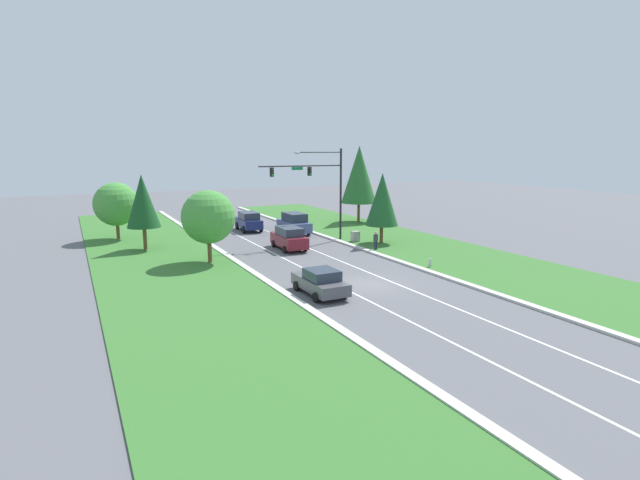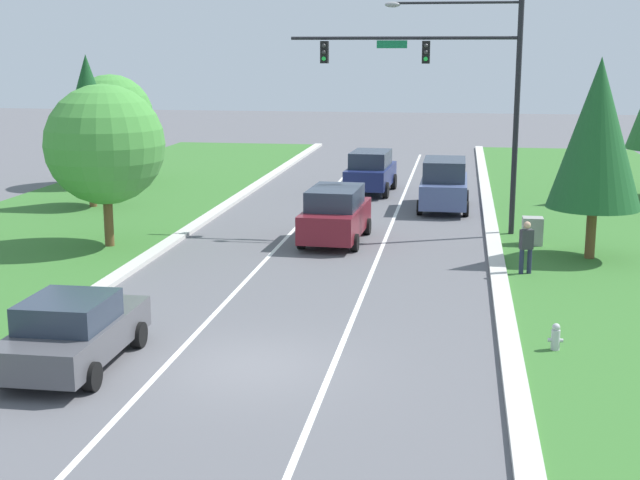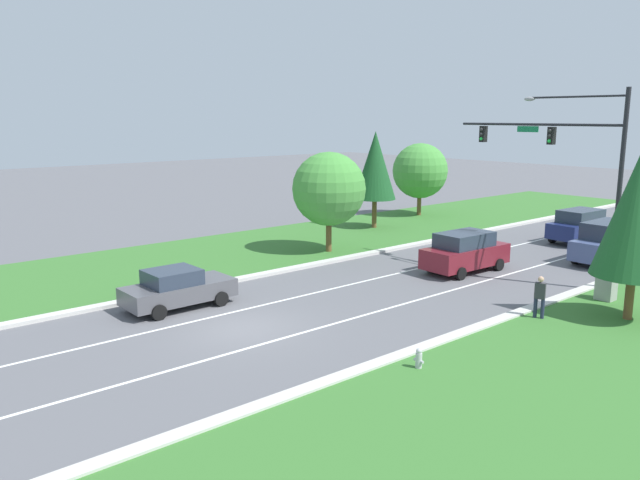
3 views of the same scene
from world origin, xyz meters
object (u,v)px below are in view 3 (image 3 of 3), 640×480
at_px(pedestrian, 540,296).
at_px(conifer_mid_left_tree, 375,166).
at_px(fire_hydrant, 419,360).
at_px(conifer_far_right_tree, 638,212).
at_px(burgundy_suv, 465,252).
at_px(slate_blue_suv, 608,242).
at_px(utility_cabinet, 606,289).
at_px(oak_near_left_tree, 420,171).
at_px(traffic_signal_mast, 571,156).
at_px(oak_far_left_tree, 329,189).
at_px(graphite_sedan, 177,288).
at_px(navy_suv, 580,225).

relative_size(pedestrian, conifer_mid_left_tree, 0.26).
bearing_deg(fire_hydrant, conifer_far_right_tree, 78.08).
distance_m(burgundy_suv, slate_blue_suv, 8.10).
xyz_separation_m(utility_cabinet, oak_near_left_tree, (-19.83, 11.38, 2.94)).
bearing_deg(slate_blue_suv, traffic_signal_mast, -86.43).
xyz_separation_m(traffic_signal_mast, utility_cabinet, (2.90, -1.77, -5.26)).
height_order(fire_hydrant, conifer_far_right_tree, conifer_far_right_tree).
relative_size(burgundy_suv, fire_hydrant, 6.78).
xyz_separation_m(oak_near_left_tree, oak_far_left_tree, (5.35, -13.88, 0.13)).
distance_m(utility_cabinet, oak_far_left_tree, 15.01).
bearing_deg(utility_cabinet, oak_near_left_tree, 150.16).
bearing_deg(oak_far_left_tree, graphite_sedan, -71.52).
bearing_deg(conifer_far_right_tree, oak_far_left_tree, -177.57).
relative_size(slate_blue_suv, pedestrian, 2.89).
bearing_deg(utility_cabinet, conifer_mid_left_tree, 165.00).
xyz_separation_m(burgundy_suv, navy_suv, (0.12, 11.20, 0.05)).
bearing_deg(pedestrian, burgundy_suv, -53.35).
bearing_deg(oak_far_left_tree, traffic_signal_mast, 20.28).
distance_m(oak_near_left_tree, conifer_far_right_tree, 25.26).
height_order(slate_blue_suv, utility_cabinet, slate_blue_suv).
bearing_deg(navy_suv, traffic_signal_mast, -63.98).
distance_m(graphite_sedan, navy_suv, 25.09).
height_order(navy_suv, fire_hydrant, navy_suv).
relative_size(graphite_sedan, slate_blue_suv, 0.90).
bearing_deg(conifer_far_right_tree, traffic_signal_mast, 142.02).
distance_m(pedestrian, fire_hydrant, 7.09).
bearing_deg(fire_hydrant, utility_cabinet, 88.48).
bearing_deg(conifer_mid_left_tree, traffic_signal_mast, -11.46).
distance_m(fire_hydrant, oak_far_left_tree, 17.01).
bearing_deg(burgundy_suv, oak_far_left_tree, -161.16).
xyz_separation_m(slate_blue_suv, conifer_mid_left_tree, (-15.00, -2.08, 3.18)).
relative_size(utility_cabinet, oak_far_left_tree, 0.18).
distance_m(pedestrian, conifer_mid_left_tree, 20.20).
height_order(pedestrian, conifer_mid_left_tree, conifer_mid_left_tree).
bearing_deg(traffic_signal_mast, pedestrian, -68.44).
distance_m(graphite_sedan, pedestrian, 13.97).
relative_size(graphite_sedan, pedestrian, 2.60).
xyz_separation_m(utility_cabinet, conifer_far_right_tree, (1.71, -1.82, 3.60)).
distance_m(burgundy_suv, oak_near_left_tree, 17.57).
xyz_separation_m(burgundy_suv, slate_blue_suv, (3.68, 7.22, 0.09)).
xyz_separation_m(navy_suv, pedestrian, (6.26, -15.21, -0.11)).
height_order(navy_suv, oak_far_left_tree, oak_far_left_tree).
xyz_separation_m(navy_suv, oak_near_left_tree, (-13.06, 0.43, 2.41)).
bearing_deg(traffic_signal_mast, oak_far_left_tree, -159.72).
distance_m(traffic_signal_mast, utility_cabinet, 6.26).
relative_size(fire_hydrant, conifer_mid_left_tree, 0.11).
bearing_deg(traffic_signal_mast, slate_blue_suv, 93.43).
xyz_separation_m(burgundy_suv, oak_far_left_tree, (-7.59, -2.24, 2.58)).
relative_size(graphite_sedan, utility_cabinet, 4.22).
relative_size(oak_far_left_tree, conifer_mid_left_tree, 0.86).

